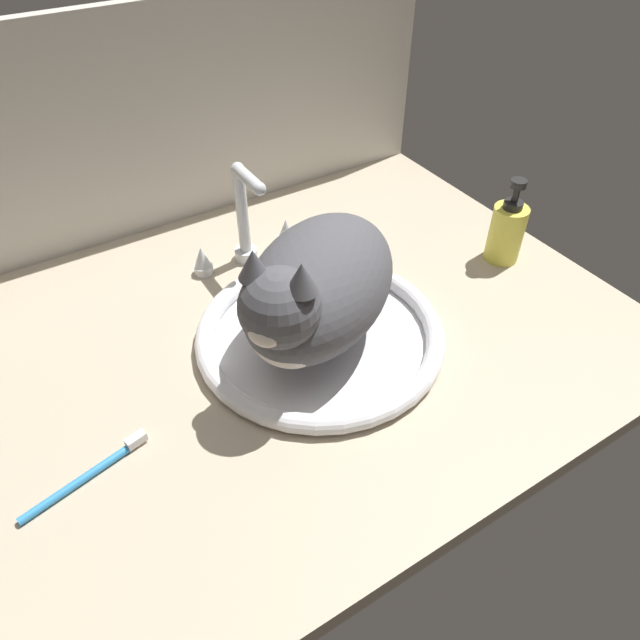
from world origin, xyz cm
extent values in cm
cube|color=#B7A88E|center=(0.00, 0.00, 1.50)|extent=(107.42, 76.79, 3.00)
cube|color=beige|center=(0.00, 39.60, 20.51)|extent=(107.42, 2.40, 41.03)
torus|color=white|center=(5.70, -3.94, 4.39)|extent=(36.82, 36.82, 2.79)
cylinder|color=white|center=(5.70, -3.94, 3.30)|extent=(32.64, 32.64, 0.60)
cylinder|color=silver|center=(5.70, 20.44, 3.97)|extent=(4.00, 4.00, 1.95)
cylinder|color=silver|center=(5.70, 20.44, 12.57)|extent=(2.00, 2.00, 15.24)
sphere|color=silver|center=(5.70, 20.44, 20.19)|extent=(2.20, 2.20, 2.20)
cylinder|color=silver|center=(5.70, 16.80, 20.19)|extent=(2.00, 7.28, 2.00)
sphere|color=silver|center=(5.70, 13.16, 20.19)|extent=(2.10, 2.10, 2.10)
cylinder|color=silver|center=(-2.37, 20.44, 3.80)|extent=(3.20, 3.20, 1.60)
cone|color=silver|center=(-2.37, 20.44, 6.43)|extent=(2.88, 2.88, 3.66)
cylinder|color=silver|center=(13.76, 20.44, 3.80)|extent=(3.20, 3.20, 1.60)
cone|color=silver|center=(13.76, 20.44, 6.43)|extent=(2.88, 2.88, 3.66)
ellipsoid|color=#4C4C51|center=(5.70, -3.94, 13.55)|extent=(34.62, 31.71, 15.53)
sphere|color=#4C4C51|center=(-4.01, -10.46, 18.58)|extent=(10.16, 10.16, 10.16)
cone|color=#4C4C51|center=(-2.32, -12.99, 24.04)|extent=(3.86, 3.86, 3.81)
cone|color=#4C4C51|center=(-5.71, -7.93, 24.04)|extent=(3.86, 3.86, 3.81)
ellipsoid|color=silver|center=(-7.18, -12.58, 17.57)|extent=(4.91, 5.24, 3.25)
ellipsoid|color=silver|center=(-2.80, -9.64, 12.78)|extent=(12.49, 13.04, 8.54)
cylinder|color=#4C4C51|center=(19.35, 5.22, 7.39)|extent=(12.10, 9.58, 3.20)
cylinder|color=#E5DB4C|center=(43.74, -2.96, 8.01)|extent=(5.85, 5.85, 10.01)
cylinder|color=black|center=(43.74, -2.96, 13.61)|extent=(3.22, 3.22, 1.20)
cylinder|color=black|center=(43.74, -2.96, 15.58)|extent=(1.17, 1.17, 2.73)
cylinder|color=black|center=(43.74, -2.96, 17.54)|extent=(2.63, 2.63, 1.20)
cylinder|color=#338CD1|center=(-31.86, -9.90, 3.50)|extent=(13.79, 4.20, 1.00)
cube|color=white|center=(-23.82, -7.99, 4.10)|extent=(2.81, 1.77, 1.20)
camera|label=1|loc=(-27.74, -57.60, 63.82)|focal=32.89mm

